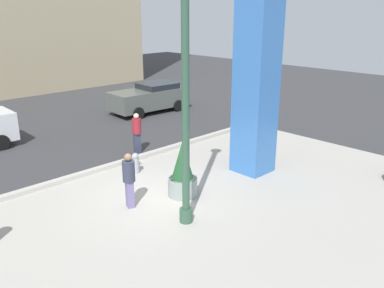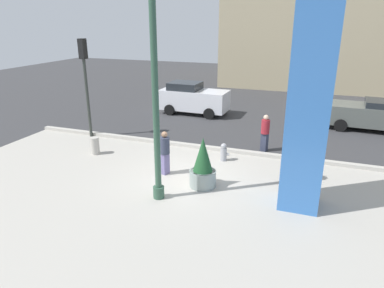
{
  "view_description": "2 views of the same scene",
  "coord_description": "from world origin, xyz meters",
  "px_view_note": "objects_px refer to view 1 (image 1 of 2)",
  "views": [
    {
      "loc": [
        -7.06,
        -8.96,
        5.54
      ],
      "look_at": [
        0.88,
        -0.79,
        1.77
      ],
      "focal_mm": 38.24,
      "sensor_mm": 36.0,
      "label": 1
    },
    {
      "loc": [
        4.26,
        -10.98,
        5.5
      ],
      "look_at": [
        0.73,
        -1.24,
        1.82
      ],
      "focal_mm": 33.11,
      "sensor_mm": 36.0,
      "label": 2
    }
  ],
  "objects_px": {
    "pedestrian_by_curb": "(129,178)",
    "pedestrian_on_sidewalk": "(137,131)",
    "potted_plant_mid_plaza": "(183,173)",
    "lamp_post": "(185,88)",
    "art_pillar_blue": "(256,84)",
    "fire_hydrant": "(136,163)",
    "car_curb_west": "(149,97)"
  },
  "relations": [
    {
      "from": "fire_hydrant",
      "to": "pedestrian_by_curb",
      "type": "bearing_deg",
      "value": -130.32
    },
    {
      "from": "potted_plant_mid_plaza",
      "to": "fire_hydrant",
      "type": "height_order",
      "value": "potted_plant_mid_plaza"
    },
    {
      "from": "potted_plant_mid_plaza",
      "to": "art_pillar_blue",
      "type": "bearing_deg",
      "value": -3.84
    },
    {
      "from": "pedestrian_on_sidewalk",
      "to": "art_pillar_blue",
      "type": "bearing_deg",
      "value": -68.21
    },
    {
      "from": "car_curb_west",
      "to": "pedestrian_on_sidewalk",
      "type": "bearing_deg",
      "value": -132.65
    },
    {
      "from": "art_pillar_blue",
      "to": "pedestrian_on_sidewalk",
      "type": "xyz_separation_m",
      "value": [
        -1.78,
        4.44,
        -2.24
      ]
    },
    {
      "from": "potted_plant_mid_plaza",
      "to": "pedestrian_by_curb",
      "type": "xyz_separation_m",
      "value": [
        -1.63,
        0.51,
        0.17
      ]
    },
    {
      "from": "art_pillar_blue",
      "to": "pedestrian_on_sidewalk",
      "type": "bearing_deg",
      "value": 111.79
    },
    {
      "from": "fire_hydrant",
      "to": "art_pillar_blue",
      "type": "bearing_deg",
      "value": -40.92
    },
    {
      "from": "art_pillar_blue",
      "to": "pedestrian_by_curb",
      "type": "bearing_deg",
      "value": 171.53
    },
    {
      "from": "fire_hydrant",
      "to": "pedestrian_on_sidewalk",
      "type": "height_order",
      "value": "pedestrian_on_sidewalk"
    },
    {
      "from": "lamp_post",
      "to": "car_curb_west",
      "type": "height_order",
      "value": "lamp_post"
    },
    {
      "from": "lamp_post",
      "to": "car_curb_west",
      "type": "distance_m",
      "value": 13.14
    },
    {
      "from": "pedestrian_on_sidewalk",
      "to": "car_curb_west",
      "type": "bearing_deg",
      "value": 47.35
    },
    {
      "from": "pedestrian_by_curb",
      "to": "pedestrian_on_sidewalk",
      "type": "relative_size",
      "value": 1.02
    },
    {
      "from": "fire_hydrant",
      "to": "car_curb_west",
      "type": "height_order",
      "value": "car_curb_west"
    },
    {
      "from": "lamp_post",
      "to": "potted_plant_mid_plaza",
      "type": "height_order",
      "value": "lamp_post"
    },
    {
      "from": "fire_hydrant",
      "to": "potted_plant_mid_plaza",
      "type": "bearing_deg",
      "value": -91.56
    },
    {
      "from": "potted_plant_mid_plaza",
      "to": "pedestrian_on_sidewalk",
      "type": "bearing_deg",
      "value": 71.22
    },
    {
      "from": "pedestrian_by_curb",
      "to": "art_pillar_blue",
      "type": "bearing_deg",
      "value": -8.47
    },
    {
      "from": "lamp_post",
      "to": "art_pillar_blue",
      "type": "relative_size",
      "value": 1.2
    },
    {
      "from": "car_curb_west",
      "to": "fire_hydrant",
      "type": "bearing_deg",
      "value": -131.67
    },
    {
      "from": "pedestrian_by_curb",
      "to": "pedestrian_on_sidewalk",
      "type": "distance_m",
      "value": 4.82
    },
    {
      "from": "lamp_post",
      "to": "fire_hydrant",
      "type": "bearing_deg",
      "value": 73.31
    },
    {
      "from": "pedestrian_on_sidewalk",
      "to": "fire_hydrant",
      "type": "bearing_deg",
      "value": -128.57
    },
    {
      "from": "car_curb_west",
      "to": "pedestrian_on_sidewalk",
      "type": "xyz_separation_m",
      "value": [
        -4.69,
        -5.09,
        0.08
      ]
    },
    {
      "from": "art_pillar_blue",
      "to": "car_curb_west",
      "type": "relative_size",
      "value": 1.41
    },
    {
      "from": "potted_plant_mid_plaza",
      "to": "car_curb_west",
      "type": "relative_size",
      "value": 0.4
    },
    {
      "from": "art_pillar_blue",
      "to": "potted_plant_mid_plaza",
      "type": "bearing_deg",
      "value": 176.16
    },
    {
      "from": "art_pillar_blue",
      "to": "lamp_post",
      "type": "bearing_deg",
      "value": -165.97
    },
    {
      "from": "art_pillar_blue",
      "to": "pedestrian_by_curb",
      "type": "relative_size",
      "value": 3.78
    },
    {
      "from": "lamp_post",
      "to": "pedestrian_on_sidewalk",
      "type": "xyz_separation_m",
      "value": [
        2.51,
        5.51,
        -2.78
      ]
    }
  ]
}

